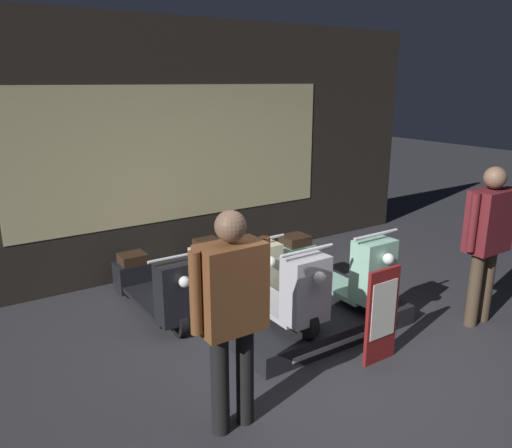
{
  "coord_description": "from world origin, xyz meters",
  "views": [
    {
      "loc": [
        -2.69,
        -2.68,
        2.45
      ],
      "look_at": [
        0.14,
        1.62,
        0.96
      ],
      "focal_mm": 35.0,
      "sensor_mm": 36.0,
      "label": 1
    }
  ],
  "objects_px": {
    "scooter_display_left": "(269,284)",
    "person_right_browsing": "(488,233)",
    "person_left_browsing": "(232,304)",
    "price_sign_board": "(382,315)",
    "scooter_backrow_0": "(156,287)",
    "scooter_backrow_1": "(235,268)",
    "scooter_display_right": "(334,267)"
  },
  "relations": [
    {
      "from": "scooter_display_right",
      "to": "scooter_backrow_0",
      "type": "relative_size",
      "value": 1.0
    },
    {
      "from": "person_left_browsing",
      "to": "person_right_browsing",
      "type": "distance_m",
      "value": 2.97
    },
    {
      "from": "person_right_browsing",
      "to": "scooter_backrow_0",
      "type": "bearing_deg",
      "value": 143.28
    },
    {
      "from": "scooter_backrow_0",
      "to": "person_right_browsing",
      "type": "bearing_deg",
      "value": -36.72
    },
    {
      "from": "scooter_display_left",
      "to": "price_sign_board",
      "type": "bearing_deg",
      "value": -62.66
    },
    {
      "from": "scooter_display_left",
      "to": "person_right_browsing",
      "type": "distance_m",
      "value": 2.24
    },
    {
      "from": "scooter_backrow_0",
      "to": "scooter_backrow_1",
      "type": "distance_m",
      "value": 0.99
    },
    {
      "from": "scooter_display_right",
      "to": "price_sign_board",
      "type": "distance_m",
      "value": 1.05
    },
    {
      "from": "person_left_browsing",
      "to": "scooter_backrow_0",
      "type": "bearing_deg",
      "value": 83.05
    },
    {
      "from": "scooter_display_left",
      "to": "person_right_browsing",
      "type": "xyz_separation_m",
      "value": [
        1.93,
        -1.04,
        0.47
      ]
    },
    {
      "from": "scooter_display_left",
      "to": "person_right_browsing",
      "type": "relative_size",
      "value": 1.0
    },
    {
      "from": "scooter_backrow_1",
      "to": "scooter_backrow_0",
      "type": "bearing_deg",
      "value": 180.0
    },
    {
      "from": "scooter_display_left",
      "to": "person_left_browsing",
      "type": "xyz_separation_m",
      "value": [
        -1.04,
        -1.04,
        0.46
      ]
    },
    {
      "from": "scooter_display_right",
      "to": "price_sign_board",
      "type": "height_order",
      "value": "scooter_display_right"
    },
    {
      "from": "scooter_display_left",
      "to": "scooter_backrow_0",
      "type": "xyz_separation_m",
      "value": [
        -0.79,
        1.0,
        -0.2
      ]
    },
    {
      "from": "scooter_backrow_0",
      "to": "scooter_backrow_1",
      "type": "bearing_deg",
      "value": 0.0
    },
    {
      "from": "scooter_display_right",
      "to": "price_sign_board",
      "type": "xyz_separation_m",
      "value": [
        -0.33,
        -1.0,
        -0.07
      ]
    },
    {
      "from": "scooter_backrow_0",
      "to": "person_right_browsing",
      "type": "distance_m",
      "value": 3.47
    },
    {
      "from": "scooter_display_left",
      "to": "person_left_browsing",
      "type": "distance_m",
      "value": 1.54
    },
    {
      "from": "scooter_backrow_0",
      "to": "person_left_browsing",
      "type": "bearing_deg",
      "value": -96.95
    },
    {
      "from": "scooter_display_left",
      "to": "price_sign_board",
      "type": "xyz_separation_m",
      "value": [
        0.52,
        -1.0,
        -0.07
      ]
    },
    {
      "from": "scooter_backrow_0",
      "to": "scooter_display_left",
      "type": "bearing_deg",
      "value": -51.43
    },
    {
      "from": "scooter_backrow_0",
      "to": "scooter_display_right",
      "type": "bearing_deg",
      "value": -31.3
    },
    {
      "from": "person_left_browsing",
      "to": "person_right_browsing",
      "type": "height_order",
      "value": "person_right_browsing"
    },
    {
      "from": "person_right_browsing",
      "to": "price_sign_board",
      "type": "bearing_deg",
      "value": 178.43
    },
    {
      "from": "person_left_browsing",
      "to": "person_right_browsing",
      "type": "bearing_deg",
      "value": 0.0
    },
    {
      "from": "person_left_browsing",
      "to": "price_sign_board",
      "type": "bearing_deg",
      "value": 1.42
    },
    {
      "from": "scooter_display_left",
      "to": "person_right_browsing",
      "type": "bearing_deg",
      "value": -28.25
    },
    {
      "from": "scooter_display_right",
      "to": "scooter_backrow_1",
      "type": "xyz_separation_m",
      "value": [
        -0.64,
        1.0,
        -0.2
      ]
    },
    {
      "from": "scooter_display_left",
      "to": "scooter_display_right",
      "type": "distance_m",
      "value": 0.84
    },
    {
      "from": "scooter_display_right",
      "to": "price_sign_board",
      "type": "bearing_deg",
      "value": -108.1
    },
    {
      "from": "person_left_browsing",
      "to": "scooter_display_right",
      "type": "bearing_deg",
      "value": 28.85
    }
  ]
}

